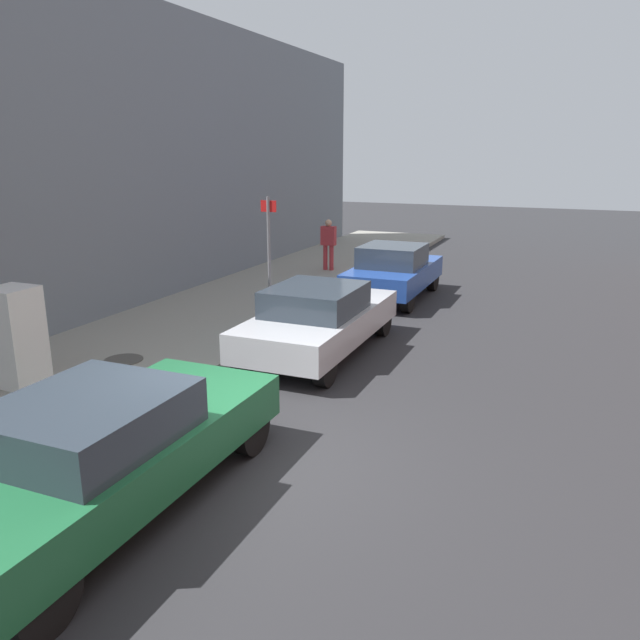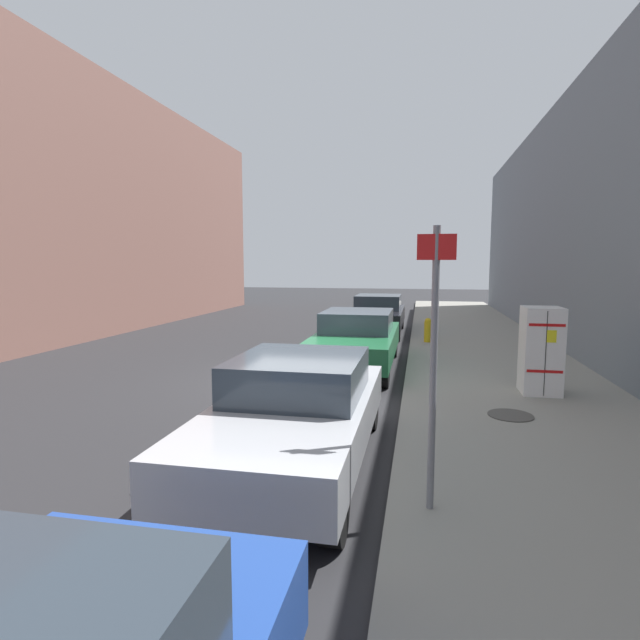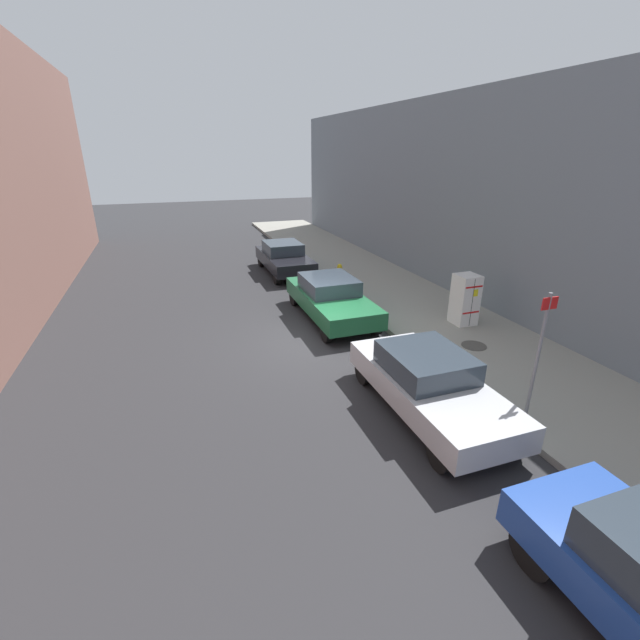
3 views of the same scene
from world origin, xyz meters
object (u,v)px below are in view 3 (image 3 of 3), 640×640
parked_sedan_silver (429,383)px  street_sign_post (539,352)px  fire_hydrant (340,272)px  parked_sedan_dark (284,257)px  parked_sedan_green (331,298)px  discarded_refrigerator (465,299)px

parked_sedan_silver → street_sign_post: bearing=145.3°
fire_hydrant → parked_sedan_dark: parked_sedan_dark is taller
parked_sedan_green → parked_sedan_silver: parked_sedan_green is taller
parked_sedan_dark → parked_sedan_silver: (0.00, 12.11, -0.02)m
parked_sedan_green → discarded_refrigerator: bearing=149.3°
parked_sedan_dark → parked_sedan_silver: 12.11m
parked_sedan_silver → parked_sedan_dark: bearing=-90.0°
fire_hydrant → parked_sedan_silver: size_ratio=0.17×
parked_sedan_green → parked_sedan_silver: size_ratio=1.06×
parked_sedan_silver → discarded_refrigerator: bearing=-134.6°
discarded_refrigerator → parked_sedan_silver: (3.72, 3.77, -0.25)m
parked_sedan_silver → parked_sedan_green: bearing=-90.0°
fire_hydrant → parked_sedan_green: 3.97m
fire_hydrant → parked_sedan_silver: parked_sedan_silver is taller
discarded_refrigerator → parked_sedan_dark: (3.72, -8.34, -0.23)m
discarded_refrigerator → fire_hydrant: discarded_refrigerator is taller
parked_sedan_dark → fire_hydrant: bearing=124.2°
parked_sedan_dark → parked_sedan_silver: bearing=90.0°
street_sign_post → parked_sedan_green: bearing=-77.0°
discarded_refrigerator → parked_sedan_green: 4.33m
parked_sedan_green → street_sign_post: bearing=103.0°
discarded_refrigerator → street_sign_post: 5.38m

